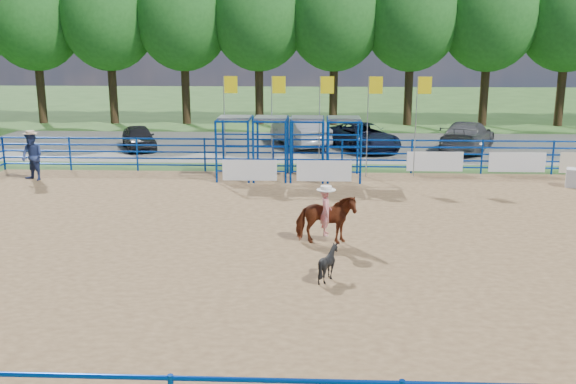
{
  "coord_description": "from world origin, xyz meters",
  "views": [
    {
      "loc": [
        -1.14,
        -17.46,
        5.77
      ],
      "look_at": [
        -1.95,
        1.0,
        1.3
      ],
      "focal_mm": 40.0,
      "sensor_mm": 36.0,
      "label": 1
    }
  ],
  "objects_px": {
    "spectator_cowboy": "(32,156)",
    "car_b": "(300,131)",
    "horse_and_rider": "(326,215)",
    "calf": "(328,263)",
    "car_a": "(139,137)",
    "car_d": "(468,136)",
    "car_c": "(364,137)"
  },
  "relations": [
    {
      "from": "spectator_cowboy",
      "to": "car_a",
      "type": "bearing_deg",
      "value": 73.52
    },
    {
      "from": "horse_and_rider",
      "to": "spectator_cowboy",
      "type": "bearing_deg",
      "value": 146.73
    },
    {
      "from": "calf",
      "to": "car_b",
      "type": "bearing_deg",
      "value": -17.96
    },
    {
      "from": "car_a",
      "to": "car_c",
      "type": "distance_m",
      "value": 11.82
    },
    {
      "from": "horse_and_rider",
      "to": "car_c",
      "type": "xyz_separation_m",
      "value": [
        2.19,
        15.85,
        -0.15
      ]
    },
    {
      "from": "spectator_cowboy",
      "to": "car_a",
      "type": "xyz_separation_m",
      "value": [
        2.28,
        7.72,
        -0.4
      ]
    },
    {
      "from": "spectator_cowboy",
      "to": "car_c",
      "type": "height_order",
      "value": "spectator_cowboy"
    },
    {
      "from": "spectator_cowboy",
      "to": "car_a",
      "type": "distance_m",
      "value": 8.06
    },
    {
      "from": "horse_and_rider",
      "to": "calf",
      "type": "bearing_deg",
      "value": -89.33
    },
    {
      "from": "calf",
      "to": "car_b",
      "type": "relative_size",
      "value": 0.17
    },
    {
      "from": "car_a",
      "to": "car_d",
      "type": "xyz_separation_m",
      "value": [
        17.2,
        0.38,
        0.13
      ]
    },
    {
      "from": "car_d",
      "to": "spectator_cowboy",
      "type": "bearing_deg",
      "value": 45.74
    },
    {
      "from": "car_c",
      "to": "car_a",
      "type": "bearing_deg",
      "value": 157.89
    },
    {
      "from": "calf",
      "to": "car_d",
      "type": "height_order",
      "value": "car_d"
    },
    {
      "from": "car_a",
      "to": "car_d",
      "type": "bearing_deg",
      "value": -21.81
    },
    {
      "from": "car_a",
      "to": "car_b",
      "type": "bearing_deg",
      "value": -14.08
    },
    {
      "from": "horse_and_rider",
      "to": "car_b",
      "type": "xyz_separation_m",
      "value": [
        -1.18,
        16.87,
        -0.02
      ]
    },
    {
      "from": "horse_and_rider",
      "to": "car_b",
      "type": "distance_m",
      "value": 16.91
    },
    {
      "from": "calf",
      "to": "car_a",
      "type": "bearing_deg",
      "value": 6.3
    },
    {
      "from": "car_d",
      "to": "calf",
      "type": "bearing_deg",
      "value": 91.23
    },
    {
      "from": "horse_and_rider",
      "to": "car_c",
      "type": "height_order",
      "value": "horse_and_rider"
    },
    {
      "from": "calf",
      "to": "car_a",
      "type": "distance_m",
      "value": 20.73
    },
    {
      "from": "spectator_cowboy",
      "to": "car_d",
      "type": "bearing_deg",
      "value": 22.56
    },
    {
      "from": "spectator_cowboy",
      "to": "car_a",
      "type": "relative_size",
      "value": 0.55
    },
    {
      "from": "spectator_cowboy",
      "to": "car_b",
      "type": "bearing_deg",
      "value": 40.15
    },
    {
      "from": "spectator_cowboy",
      "to": "car_d",
      "type": "xyz_separation_m",
      "value": [
        19.48,
        8.09,
        -0.26
      ]
    },
    {
      "from": "car_b",
      "to": "car_d",
      "type": "bearing_deg",
      "value": 151.25
    },
    {
      "from": "car_d",
      "to": "car_c",
      "type": "bearing_deg",
      "value": 23.83
    },
    {
      "from": "calf",
      "to": "car_a",
      "type": "relative_size",
      "value": 0.23
    },
    {
      "from": "car_b",
      "to": "car_c",
      "type": "distance_m",
      "value": 3.52
    },
    {
      "from": "spectator_cowboy",
      "to": "car_a",
      "type": "height_order",
      "value": "spectator_cowboy"
    },
    {
      "from": "horse_and_rider",
      "to": "car_c",
      "type": "relative_size",
      "value": 0.48
    }
  ]
}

